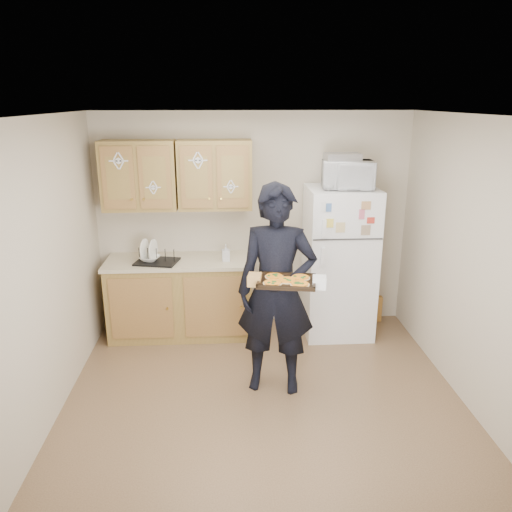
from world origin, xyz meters
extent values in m
plane|color=brown|center=(0.00, 0.00, 0.00)|extent=(3.60, 3.60, 0.00)
plane|color=silver|center=(0.00, 0.00, 2.50)|extent=(3.60, 3.60, 0.00)
cube|color=#C1B39C|center=(0.00, 1.80, 1.25)|extent=(3.60, 0.04, 2.50)
cube|color=#C1B39C|center=(0.00, -1.80, 1.25)|extent=(3.60, 0.04, 2.50)
cube|color=#C1B39C|center=(-1.80, 0.00, 1.25)|extent=(0.04, 3.60, 2.50)
cube|color=#C1B39C|center=(1.80, 0.00, 1.25)|extent=(0.04, 3.60, 2.50)
cube|color=white|center=(0.95, 1.43, 0.85)|extent=(0.75, 0.70, 1.70)
cube|color=olive|center=(-0.85, 1.48, 0.43)|extent=(1.60, 0.60, 0.86)
cube|color=#C4B996|center=(-0.85, 1.48, 0.88)|extent=(1.64, 0.64, 0.04)
cube|color=olive|center=(-1.25, 1.61, 1.83)|extent=(0.80, 0.33, 0.75)
cube|color=olive|center=(-0.43, 1.61, 1.83)|extent=(0.80, 0.33, 0.75)
cube|color=#E3BD50|center=(1.47, 1.67, 0.16)|extent=(0.20, 0.07, 0.32)
imported|color=black|center=(0.13, 0.29, 0.97)|extent=(0.78, 0.58, 1.94)
cube|color=black|center=(0.18, -0.01, 1.17)|extent=(0.53, 0.43, 0.04)
cylinder|color=orange|center=(0.06, -0.06, 1.18)|extent=(0.16, 0.16, 0.02)
cylinder|color=orange|center=(0.28, -0.10, 1.18)|extent=(0.16, 0.16, 0.02)
cylinder|color=orange|center=(0.08, 0.09, 1.18)|extent=(0.16, 0.16, 0.02)
cylinder|color=orange|center=(0.30, 0.05, 1.18)|extent=(0.16, 0.16, 0.02)
cylinder|color=orange|center=(0.18, -0.01, 1.18)|extent=(0.16, 0.16, 0.02)
imported|color=white|center=(0.98, 1.38, 1.85)|extent=(0.56, 0.41, 0.30)
cube|color=#ABACB2|center=(0.92, 1.41, 2.03)|extent=(0.37, 0.27, 0.08)
cube|color=black|center=(-1.09, 1.39, 0.99)|extent=(0.50, 0.42, 0.18)
imported|color=white|center=(-1.16, 1.39, 0.95)|extent=(0.25, 0.25, 0.05)
imported|color=white|center=(-0.33, 1.41, 0.99)|extent=(0.09, 0.09, 0.19)
camera|label=1|loc=(-0.31, -3.87, 2.62)|focal=35.00mm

